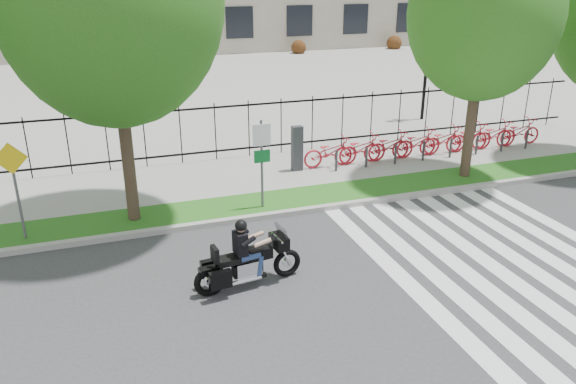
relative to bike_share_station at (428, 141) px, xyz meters
name	(u,v)px	position (x,y,z in m)	size (l,w,h in m)	color
ground	(311,297)	(-7.28, -7.20, -0.66)	(120.00, 120.00, 0.00)	#343436
curb	(257,217)	(-7.28, -3.10, -0.58)	(60.00, 0.20, 0.15)	#9C9993
grass_verge	(248,206)	(-7.28, -2.25, -0.58)	(60.00, 1.50, 0.15)	#235A16
sidewalk	(228,177)	(-7.28, 0.25, -0.58)	(60.00, 3.50, 0.15)	gray
plaza	(161,82)	(-7.28, 17.80, -0.61)	(80.00, 34.00, 0.10)	gray
crosswalk_stripes	(502,260)	(-2.45, -7.20, -0.65)	(5.70, 8.00, 0.01)	silver
iron_fence	(215,132)	(-7.28, 2.00, 0.49)	(30.00, 0.06, 2.00)	black
lamp_post_right	(428,49)	(2.72, 4.80, 2.55)	(1.06, 0.70, 4.25)	black
street_tree_2	(484,14)	(-0.01, -2.25, 4.52)	(4.46, 4.46, 7.60)	#38271E
bike_share_station	(428,141)	(0.00, 0.00, 0.00)	(10.03, 0.87, 1.50)	#2D2D33
sign_pole_regulatory	(262,153)	(-6.96, -2.62, 1.08)	(0.50, 0.09, 2.50)	#59595B
sign_pole_warning	(14,178)	(-13.11, -2.62, 1.09)	(0.78, 0.09, 2.49)	#59595B
motorcycle_rider	(248,259)	(-8.38, -6.33, -0.02)	(2.46, 0.84, 1.90)	black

